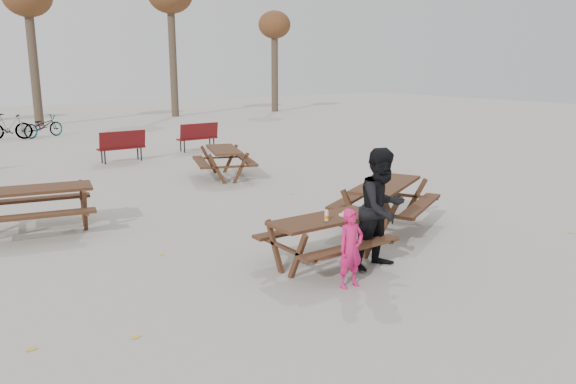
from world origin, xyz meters
TOP-DOWN VIEW (x-y plane):
  - ground at (0.00, 0.00)m, footprint 80.00×80.00m
  - main_picnic_table at (0.00, 0.00)m, footprint 1.80×1.45m
  - food_tray at (0.34, -0.09)m, footprint 0.18×0.11m
  - bread_roll at (0.34, -0.09)m, footprint 0.14×0.06m
  - soda_bottle at (-0.09, -0.13)m, footprint 0.07×0.07m
  - child at (-0.27, -0.90)m, footprint 0.43×0.29m
  - adult at (0.65, -0.57)m, footprint 0.95×0.76m
  - picnic_table_east at (2.30, 0.98)m, footprint 2.56×2.38m
  - picnic_table_north at (-3.31, 4.47)m, footprint 2.30×2.00m
  - picnic_table_far at (2.14, 7.07)m, footprint 2.10×2.32m
  - park_bench_row at (-1.73, 11.88)m, footprint 12.70×1.38m
  - tree_row at (0.90, 25.15)m, footprint 32.17×3.52m
  - fallen_leaves at (0.50, 2.50)m, footprint 11.00×11.00m

SIDE VIEW (x-z plane):
  - ground at x=0.00m, z-range 0.00..0.00m
  - fallen_leaves at x=0.50m, z-range 0.00..0.01m
  - picnic_table_far at x=2.14m, z-range 0.00..0.82m
  - picnic_table_north at x=-3.31m, z-range 0.00..0.87m
  - picnic_table_east at x=2.30m, z-range 0.00..0.88m
  - park_bench_row at x=-1.73m, z-range 0.00..1.03m
  - child at x=-0.27m, z-range 0.00..1.14m
  - main_picnic_table at x=0.00m, z-range 0.20..0.97m
  - food_tray at x=0.34m, z-range 0.78..0.81m
  - bread_roll at x=0.34m, z-range 0.81..0.86m
  - soda_bottle at x=-0.09m, z-range 0.76..0.93m
  - adult at x=0.65m, z-range 0.00..1.88m
  - tree_row at x=0.90m, z-range 2.06..10.32m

